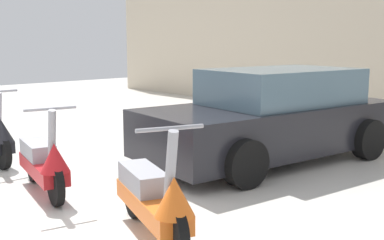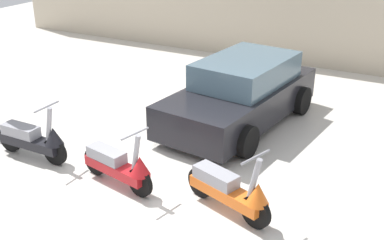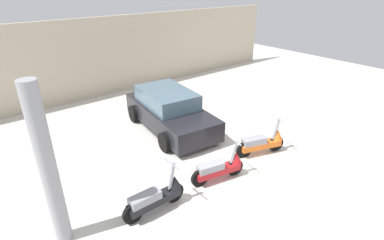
{
  "view_description": "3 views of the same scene",
  "coord_description": "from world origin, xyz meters",
  "px_view_note": "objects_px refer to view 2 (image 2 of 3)",
  "views": [
    {
      "loc": [
        4.66,
        -1.89,
        1.74
      ],
      "look_at": [
        0.11,
        2.26,
        0.71
      ],
      "focal_mm": 45.0,
      "sensor_mm": 36.0,
      "label": 1
    },
    {
      "loc": [
        3.74,
        -4.83,
        4.01
      ],
      "look_at": [
        0.15,
        1.87,
        0.69
      ],
      "focal_mm": 45.0,
      "sensor_mm": 36.0,
      "label": 2
    },
    {
      "loc": [
        -4.87,
        -4.04,
        4.68
      ],
      "look_at": [
        0.13,
        2.19,
        0.89
      ],
      "focal_mm": 28.0,
      "sensor_mm": 36.0,
      "label": 3
    }
  ],
  "objects_px": {
    "scooter_front_right": "(119,165)",
    "scooter_front_left": "(34,139)",
    "scooter_front_center": "(231,190)",
    "car_rear_left": "(241,93)"
  },
  "relations": [
    {
      "from": "scooter_front_right",
      "to": "scooter_front_left",
      "type": "bearing_deg",
      "value": -170.06
    },
    {
      "from": "scooter_front_left",
      "to": "scooter_front_right",
      "type": "xyz_separation_m",
      "value": [
        1.85,
        -0.05,
        -0.01
      ]
    },
    {
      "from": "scooter_front_right",
      "to": "scooter_front_center",
      "type": "bearing_deg",
      "value": 16.05
    },
    {
      "from": "scooter_front_right",
      "to": "scooter_front_center",
      "type": "relative_size",
      "value": 1.0
    },
    {
      "from": "scooter_front_right",
      "to": "car_rear_left",
      "type": "bearing_deg",
      "value": 89.42
    },
    {
      "from": "scooter_front_left",
      "to": "car_rear_left",
      "type": "height_order",
      "value": "car_rear_left"
    },
    {
      "from": "scooter_front_center",
      "to": "car_rear_left",
      "type": "xyz_separation_m",
      "value": [
        -1.14,
        3.07,
        0.25
      ]
    },
    {
      "from": "scooter_front_center",
      "to": "scooter_front_left",
      "type": "bearing_deg",
      "value": -160.15
    },
    {
      "from": "scooter_front_right",
      "to": "car_rear_left",
      "type": "height_order",
      "value": "car_rear_left"
    },
    {
      "from": "car_rear_left",
      "to": "scooter_front_center",
      "type": "bearing_deg",
      "value": 27.05
    }
  ]
}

